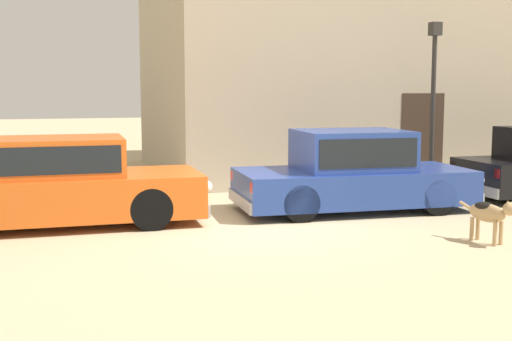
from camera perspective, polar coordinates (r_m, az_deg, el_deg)
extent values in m
plane|color=tan|center=(10.57, -0.39, -5.00)|extent=(80.00, 80.00, 0.00)
cube|color=#D15619|center=(11.16, -16.37, -2.09)|extent=(4.50, 1.86, 0.68)
cube|color=#D15619|center=(11.08, -16.72, 1.18)|extent=(2.08, 1.56, 0.61)
cube|color=black|center=(11.08, -16.72, 1.23)|extent=(1.92, 1.58, 0.43)
cube|color=#999BA0|center=(11.39, -5.15, -2.81)|extent=(0.16, 1.72, 0.20)
sphere|color=silver|center=(12.02, -5.65, -0.46)|extent=(0.20, 0.20, 0.20)
sphere|color=silver|center=(10.66, -4.30, -1.42)|extent=(0.20, 0.20, 0.20)
cylinder|color=black|center=(12.02, -9.94, -2.00)|extent=(0.68, 0.22, 0.67)
cylinder|color=black|center=(10.49, -9.03, -3.31)|extent=(0.68, 0.22, 0.67)
cube|color=navy|center=(12.17, 8.38, -1.31)|extent=(4.30, 2.06, 0.60)
cube|color=navy|center=(12.07, 8.25, 1.78)|extent=(2.02, 1.67, 0.71)
cube|color=black|center=(12.07, 8.25, 1.82)|extent=(1.87, 1.68, 0.50)
cube|color=#999BA0|center=(13.12, 16.81, -1.77)|extent=(0.23, 1.78, 0.20)
cube|color=#999BA0|center=(11.58, -1.22, -2.62)|extent=(0.23, 1.78, 0.20)
sphere|color=silver|center=(13.71, 15.43, 0.03)|extent=(0.20, 0.20, 0.20)
sphere|color=silver|center=(12.48, 18.67, -0.77)|extent=(0.20, 0.20, 0.20)
cube|color=red|center=(12.29, -2.03, -0.44)|extent=(0.05, 0.18, 0.18)
cube|color=red|center=(10.77, -0.32, -1.52)|extent=(0.05, 0.18, 0.18)
cylinder|color=black|center=(13.42, 12.06, -1.18)|extent=(0.65, 0.24, 0.63)
cylinder|color=black|center=(12.01, 15.40, -2.24)|extent=(0.65, 0.24, 0.63)
cylinder|color=black|center=(12.54, 1.63, -1.60)|extent=(0.65, 0.24, 0.63)
cylinder|color=black|center=(11.02, 3.86, -2.84)|extent=(0.65, 0.24, 0.63)
cube|color=#999BA0|center=(13.73, 18.28, -1.44)|extent=(0.14, 1.65, 0.20)
cube|color=red|center=(14.27, 16.69, 0.45)|extent=(0.04, 0.18, 0.18)
cube|color=red|center=(13.10, 20.15, -0.26)|extent=(0.04, 0.18, 0.18)
cylinder|color=black|center=(14.83, 19.52, -0.57)|extent=(0.68, 0.21, 0.68)
cube|color=tan|center=(20.18, 15.12, 13.53)|extent=(15.96, 6.98, 9.10)
cube|color=#38281E|center=(15.85, 14.16, 2.69)|extent=(1.10, 0.02, 2.10)
cylinder|color=tan|center=(10.06, 20.38, -5.07)|extent=(0.06, 0.06, 0.35)
cylinder|color=tan|center=(9.95, 19.92, -5.18)|extent=(0.06, 0.06, 0.35)
cylinder|color=tan|center=(10.29, 18.60, -4.73)|extent=(0.06, 0.06, 0.35)
cylinder|color=tan|center=(10.19, 18.13, -4.83)|extent=(0.06, 0.06, 0.35)
ellipsoid|color=tan|center=(10.07, 19.31, -3.46)|extent=(0.35, 0.64, 0.27)
ellipsoid|color=black|center=(10.08, 19.12, -3.00)|extent=(0.26, 0.37, 0.15)
sphere|color=tan|center=(9.84, 21.06, -3.11)|extent=(0.19, 0.19, 0.19)
cone|color=tan|center=(9.78, 20.89, -2.65)|extent=(0.08, 0.08, 0.09)
cylinder|color=tan|center=(10.29, 17.64, -2.89)|extent=(0.11, 0.22, 0.12)
cylinder|color=#2D2B28|center=(14.79, 14.98, 4.73)|extent=(0.10, 0.10, 3.33)
cube|color=#2D2B28|center=(14.83, 15.21, 11.71)|extent=(0.22, 0.22, 0.28)
sphere|color=silver|center=(14.83, 15.21, 11.71)|extent=(0.18, 0.18, 0.18)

